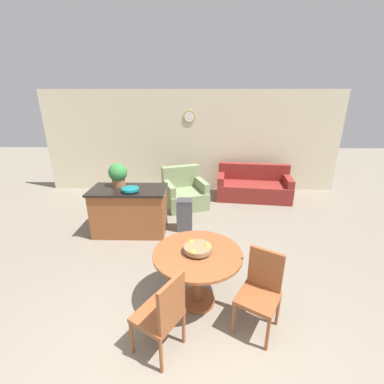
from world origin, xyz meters
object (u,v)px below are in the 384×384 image
Objects in this scene: dining_table at (198,264)px; teal_bowl at (130,189)px; couch at (253,187)px; kitchen_island at (130,211)px; potted_plant at (118,174)px; trash_bin at (185,215)px; dining_chair_near_left at (163,313)px; fruit_bowl at (198,248)px; dining_chair_near_right at (261,288)px; armchair at (185,193)px.

dining_table is 2.10m from teal_bowl.
dining_table is 0.56× the size of couch.
kitchen_island is (-1.30, 1.83, -0.12)m from dining_table.
potted_plant is at bearing 133.79° from teal_bowl.
potted_plant is at bearing 178.09° from trash_bin.
dining_chair_near_left is 0.83m from fruit_bowl.
dining_chair_near_left and dining_chair_near_right have the same top height.
kitchen_island is 4.52× the size of teal_bowl.
trash_bin is (-0.25, 1.94, -0.49)m from fruit_bowl.
potted_plant is 1.88m from armchair.
armchair is at bearing -42.42° from dining_chair_near_right.
armchair reaches higher than couch.
teal_bowl is at bearing -135.56° from couch.
dining_chair_near_left is 4.79m from couch.
armchair is (-0.31, 3.18, -0.50)m from fruit_bowl.
dining_table is at bearing -82.66° from trash_bin.
potted_plant is 0.69× the size of trash_bin.
trash_bin is at bearing 97.32° from fruit_bowl.
trash_bin is (-0.25, 1.94, -0.26)m from dining_table.
dining_chair_near_right is 0.79× the size of armchair.
dining_table is at bearing 5.70° from dining_chair_near_right.
armchair reaches higher than trash_bin.
dining_chair_near_right is at bearing -39.30° from dining_chair_near_left.
kitchen_island is 0.52m from teal_bowl.
dining_chair_near_left is 1.47× the size of trash_bin.
teal_bowl is (-1.21, 1.68, 0.37)m from dining_table.
dining_chair_near_right is at bearing -93.99° from armchair.
couch reaches higher than dining_table.
fruit_bowl is (-0.00, 0.00, 0.23)m from dining_table.
dining_chair_near_right is 2.95m from kitchen_island.
dining_chair_near_right reaches higher than dining_table.
teal_bowl is (-1.21, 1.68, 0.14)m from fruit_bowl.
teal_bowl is at bearing -164.46° from trash_bin.
trash_bin is (1.05, 0.11, -0.14)m from kitchen_island.
armchair is at bearing 59.01° from teal_bowl.
trash_bin is at bearing 97.34° from dining_table.
dining_chair_near_right is at bearing -46.51° from potted_plant.
dining_table is at bearing -104.46° from couch.
potted_plant reaches higher than dining_chair_near_left.
armchair is (1.20, 1.19, -0.83)m from potted_plant.
couch is 1.86m from armchair.
fruit_bowl is (0.34, 0.70, 0.29)m from dining_chair_near_left.
teal_bowl reaches higher than couch.
dining_table is 0.77× the size of kitchen_island.
dining_chair_near_right reaches higher than kitchen_island.
teal_bowl is 0.70× the size of potted_plant.
dining_chair_near_right is at bearing -25.90° from fruit_bowl.
couch is at bearing -2.93° from armchair.
potted_plant reaches higher than armchair.
potted_plant is (-0.30, 0.31, 0.19)m from teal_bowl.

